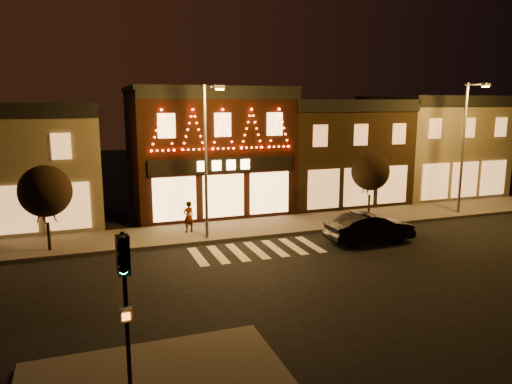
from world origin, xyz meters
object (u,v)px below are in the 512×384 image
dark_sedan (370,228)px  pedestrian (188,217)px  traffic_signal_near (125,284)px  streetlamp_mid (208,150)px

dark_sedan → pedestrian: (-8.73, 4.68, 0.25)m
traffic_signal_near → streetlamp_mid: 14.14m
pedestrian → traffic_signal_near: bearing=54.1°
traffic_signal_near → dark_sedan: size_ratio=0.88×
streetlamp_mid → pedestrian: (-0.75, 1.67, -3.84)m
dark_sedan → pedestrian: bearing=61.3°
traffic_signal_near → streetlamp_mid: bearing=61.9°
traffic_signal_near → pedestrian: traffic_signal_near is taller
traffic_signal_near → pedestrian: bearing=66.9°
dark_sedan → pedestrian: size_ratio=2.70×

